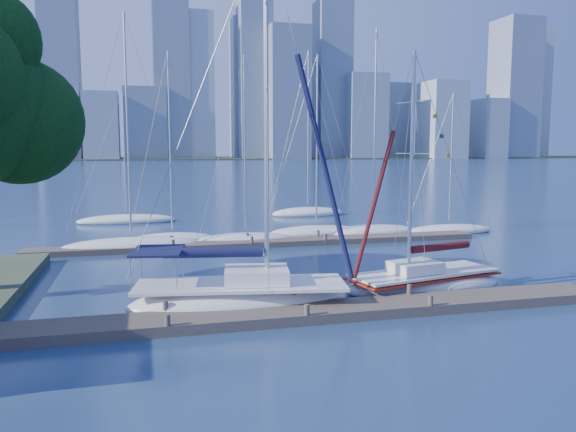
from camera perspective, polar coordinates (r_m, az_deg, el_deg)
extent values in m
plane|color=navy|center=(21.82, 1.25, -10.36)|extent=(700.00, 700.00, 0.00)
cube|color=#443932|center=(21.76, 1.25, -9.85)|extent=(26.00, 2.00, 0.40)
cube|color=#443932|center=(37.39, -2.42, -2.76)|extent=(30.00, 1.80, 0.36)
cube|color=#38472D|center=(340.16, -13.51, 5.69)|extent=(800.00, 100.00, 1.50)
sphere|color=black|center=(27.73, -25.63, 8.65)|extent=(5.55, 5.55, 5.55)
ellipsoid|color=silver|center=(23.07, -4.80, -8.73)|extent=(9.44, 4.42, 1.59)
cube|color=silver|center=(22.88, -4.82, -6.94)|extent=(8.74, 4.07, 0.13)
cube|color=silver|center=(22.81, -3.22, -6.01)|extent=(2.83, 2.32, 0.58)
cylinder|color=silver|center=(22.29, -2.23, 10.82)|extent=(0.19, 0.19, 13.87)
cylinder|color=silver|center=(22.65, -7.61, -3.96)|extent=(4.26, 0.81, 0.11)
cylinder|color=black|center=(22.63, -7.62, -3.69)|extent=(3.97, 1.07, 0.42)
cube|color=black|center=(22.81, -13.10, -3.46)|extent=(2.30, 2.80, 0.08)
ellipsoid|color=silver|center=(26.55, 13.62, -6.91)|extent=(7.92, 4.03, 1.33)
cube|color=silver|center=(26.41, 13.66, -5.60)|extent=(7.34, 3.72, 0.11)
cube|color=silver|center=(26.01, 12.78, -5.07)|extent=(2.42, 2.03, 0.49)
cylinder|color=silver|center=(25.24, 12.44, 5.10)|extent=(0.16, 0.16, 9.72)
cylinder|color=silver|center=(26.80, 15.20, -3.24)|extent=(3.52, 0.85, 0.09)
cylinder|color=#3D0D0E|center=(26.78, 15.21, -3.06)|extent=(3.30, 1.05, 0.35)
cube|color=maroon|center=(26.44, 13.65, -5.92)|extent=(7.51, 3.85, 0.09)
ellipsoid|color=silver|center=(37.14, -15.60, -3.02)|extent=(9.00, 5.35, 1.21)
cylinder|color=silver|center=(36.63, -16.00, 8.91)|extent=(0.13, 0.13, 13.61)
ellipsoid|color=silver|center=(39.52, -11.66, -2.37)|extent=(6.18, 3.73, 0.99)
cylinder|color=silver|center=(39.01, -11.91, 7.40)|extent=(0.11, 0.11, 11.97)
ellipsoid|color=silver|center=(38.56, -4.32, -2.46)|extent=(7.09, 4.06, 1.05)
cylinder|color=silver|center=(38.04, -4.41, 7.35)|extent=(0.11, 0.11, 11.61)
ellipsoid|color=silver|center=(41.61, 2.90, -1.73)|extent=(7.64, 3.61, 1.14)
cylinder|color=silver|center=(41.13, 2.95, 7.77)|extent=(0.12, 0.12, 12.07)
ellipsoid|color=silver|center=(42.22, 8.61, -1.66)|extent=(7.44, 4.59, 1.19)
cylinder|color=silver|center=(41.77, 8.81, 8.97)|extent=(0.13, 0.13, 13.86)
ellipsoid|color=silver|center=(44.49, 16.01, -1.46)|extent=(7.26, 2.39, 1.02)
cylinder|color=silver|center=(44.05, 16.25, 5.70)|extent=(0.11, 0.11, 9.61)
ellipsoid|color=silver|center=(50.63, -16.06, -0.44)|extent=(8.44, 2.59, 1.11)
cylinder|color=silver|center=(50.24, -16.29, 6.26)|extent=(0.12, 0.12, 10.22)
ellipsoid|color=silver|center=(53.90, 2.02, 0.28)|extent=(7.41, 3.99, 1.21)
cylinder|color=silver|center=(53.56, 2.06, 8.88)|extent=(0.13, 0.13, 14.37)
cube|color=slate|center=(314.57, -26.50, 9.16)|extent=(20.97, 17.63, 44.94)
cube|color=#9AAAB8|center=(332.47, -21.91, 9.03)|extent=(14.89, 17.61, 42.56)
cube|color=gray|center=(305.84, -18.41, 8.63)|extent=(17.23, 19.81, 34.37)
cube|color=slate|center=(306.98, -14.30, 9.05)|extent=(21.89, 16.86, 37.46)
cube|color=#9AAAB8|center=(312.38, -9.61, 12.82)|extent=(21.38, 14.99, 77.62)
cube|color=gray|center=(331.41, -4.44, 12.64)|extent=(14.86, 17.46, 78.65)
cube|color=slate|center=(309.56, 0.00, 12.30)|extent=(21.34, 18.95, 70.41)
cube|color=#9AAAB8|center=(330.03, 2.78, 10.54)|extent=(15.81, 17.11, 54.08)
cube|color=gray|center=(323.77, 7.77, 9.94)|extent=(21.88, 18.80, 47.17)
cube|color=slate|center=(363.59, 10.60, 9.46)|extent=(17.44, 17.52, 46.01)
cube|color=#9AAAB8|center=(344.16, 15.38, 9.34)|extent=(21.58, 23.94, 44.31)
cube|color=gray|center=(360.05, 19.59, 8.32)|extent=(15.09, 21.38, 34.94)
cube|color=slate|center=(375.23, 21.99, 11.81)|extent=(22.58, 23.60, 82.77)
cube|color=#9AAAB8|center=(406.99, 23.51, 11.35)|extent=(17.11, 17.08, 83.08)
cube|color=slate|center=(317.63, -22.26, 16.74)|extent=(18.20, 18.00, 126.19)
cube|color=slate|center=(312.51, -11.76, 13.42)|extent=(18.35, 18.00, 84.64)
cube|color=slate|center=(319.61, -3.42, 15.68)|extent=(17.56, 18.00, 109.82)
cube|color=slate|center=(329.70, 4.51, 13.50)|extent=(18.87, 18.00, 88.16)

